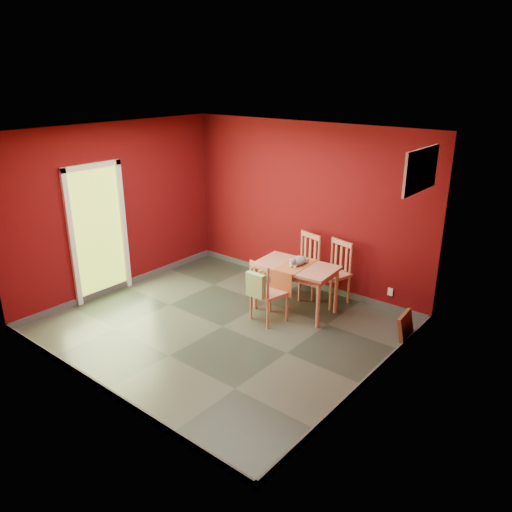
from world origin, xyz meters
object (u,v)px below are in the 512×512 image
Objects in this scene: dining_table at (296,271)px; chair_far_right at (334,271)px; chair_far_left at (303,264)px; tote_bag at (256,285)px; cat at (299,259)px; chair_near at (267,291)px; picture_frame at (406,329)px.

dining_table is 0.71m from chair_far_right.
tote_bag is (0.13, -1.36, 0.12)m from chair_far_left.
chair_far_right is (0.26, 0.65, -0.15)m from dining_table.
chair_far_right is at bearing 67.82° from dining_table.
cat is at bearing 36.78° from dining_table.
dining_table is at bearing 78.10° from tote_bag.
chair_far_left is at bearing 114.92° from dining_table.
cat reaches higher than dining_table.
dining_table is 0.69m from chair_far_left.
chair_far_right is (0.55, 0.04, -0.01)m from chair_far_left.
picture_frame is (1.82, 0.66, -0.26)m from chair_near.
dining_table is 1.34× the size of chair_near.
cat is at bearing -176.04° from picture_frame.
dining_table reaches higher than picture_frame.
cat is (0.16, 0.55, 0.36)m from chair_near.
chair_near is 2.51× the size of cat.
chair_far_right is at bearing 46.88° from cat.
tote_bag is at bearing -101.90° from dining_table.
chair_far_left is 1.15m from chair_near.
chair_near is at bearing 82.88° from tote_bag.
chair_far_right is 1.54m from picture_frame.
picture_frame is (1.42, -0.51, -0.29)m from chair_far_right.
chair_far_right reaches higher than cat.
dining_table is 3.37× the size of cat.
chair_far_left reaches higher than dining_table.
chair_far_left is 1.01× the size of chair_far_right.
chair_far_left reaches higher than cat.
chair_far_left reaches higher than picture_frame.
dining_table is at bearing 76.18° from chair_near.
chair_far_left is 2.31× the size of picture_frame.
chair_far_left is (-0.28, 0.61, -0.14)m from dining_table.
cat is (-0.23, -0.62, 0.33)m from chair_far_right.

